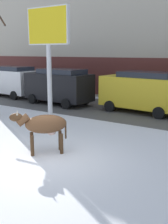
# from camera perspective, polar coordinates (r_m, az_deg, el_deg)

# --- Properties ---
(ground_plane) EXTENTS (120.00, 120.00, 0.00)m
(ground_plane) POSITION_cam_1_polar(r_m,az_deg,el_deg) (9.15, -7.95, -9.77)
(ground_plane) COLOR white
(road_strip) EXTENTS (60.00, 5.60, 0.01)m
(road_strip) POSITION_cam_1_polar(r_m,az_deg,el_deg) (16.11, 12.17, -0.25)
(road_strip) COLOR #514F4C
(road_strip) RESTS_ON ground
(cow_brown) EXTENTS (1.62, 1.64, 1.54)m
(cow_brown) POSITION_cam_1_polar(r_m,az_deg,el_deg) (9.50, -8.19, -2.63)
(cow_brown) COLOR brown
(cow_brown) RESTS_ON ground
(billboard) EXTENTS (2.52, 0.24, 5.56)m
(billboard) POSITION_cam_1_polar(r_m,az_deg,el_deg) (14.39, -7.35, 15.74)
(billboard) COLOR silver
(billboard) RESTS_ON ground
(car_white_van) EXTENTS (4.73, 2.38, 2.32)m
(car_white_van) POSITION_cam_1_polar(r_m,az_deg,el_deg) (22.35, -14.66, 6.27)
(car_white_van) COLOR white
(car_white_van) RESTS_ON ground
(car_black_van) EXTENTS (4.73, 2.38, 2.32)m
(car_black_van) POSITION_cam_1_polar(r_m,az_deg,el_deg) (18.42, -5.20, 5.42)
(car_black_van) COLOR black
(car_black_van) RESTS_ON ground
(car_yellow_van) EXTENTS (4.73, 2.38, 2.32)m
(car_yellow_van) POSITION_cam_1_polar(r_m,az_deg,el_deg) (16.15, 11.74, 4.26)
(car_yellow_van) COLOR gold
(car_yellow_van) RESTS_ON ground
(pedestrian_near_billboard) EXTENTS (0.36, 0.24, 1.73)m
(pedestrian_near_billboard) POSITION_cam_1_polar(r_m,az_deg,el_deg) (19.55, 9.30, 4.63)
(pedestrian_near_billboard) COLOR #282833
(pedestrian_near_billboard) RESTS_ON ground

